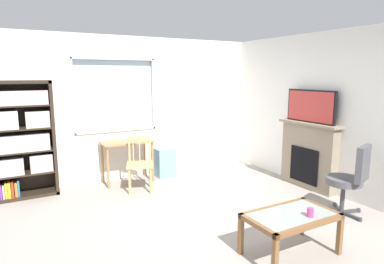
{
  "coord_description": "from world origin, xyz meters",
  "views": [
    {
      "loc": [
        -2.02,
        -3.4,
        1.92
      ],
      "look_at": [
        0.34,
        0.83,
        1.07
      ],
      "focal_mm": 31.03,
      "sensor_mm": 36.0,
      "label": 1
    }
  ],
  "objects_px": {
    "fireplace": "(308,155)",
    "office_chair": "(351,177)",
    "wooden_chair": "(140,163)",
    "tv": "(311,106)",
    "plastic_drawer_unit": "(164,162)",
    "coffee_table": "(291,220)",
    "desk_under_window": "(127,148)",
    "sippy_cup": "(310,212)",
    "bookshelf": "(22,137)"
  },
  "relations": [
    {
      "from": "plastic_drawer_unit",
      "to": "sippy_cup",
      "type": "xyz_separation_m",
      "value": [
        0.13,
        -3.4,
        0.23
      ]
    },
    {
      "from": "desk_under_window",
      "to": "plastic_drawer_unit",
      "type": "height_order",
      "value": "desk_under_window"
    },
    {
      "from": "bookshelf",
      "to": "coffee_table",
      "type": "height_order",
      "value": "bookshelf"
    },
    {
      "from": "plastic_drawer_unit",
      "to": "fireplace",
      "type": "distance_m",
      "value": 2.62
    },
    {
      "from": "plastic_drawer_unit",
      "to": "coffee_table",
      "type": "height_order",
      "value": "plastic_drawer_unit"
    },
    {
      "from": "wooden_chair",
      "to": "tv",
      "type": "distance_m",
      "value": 2.98
    },
    {
      "from": "plastic_drawer_unit",
      "to": "tv",
      "type": "height_order",
      "value": "tv"
    },
    {
      "from": "desk_under_window",
      "to": "plastic_drawer_unit",
      "type": "distance_m",
      "value": 0.81
    },
    {
      "from": "tv",
      "to": "sippy_cup",
      "type": "bearing_deg",
      "value": -137.39
    },
    {
      "from": "wooden_chair",
      "to": "desk_under_window",
      "type": "bearing_deg",
      "value": 94.59
    },
    {
      "from": "plastic_drawer_unit",
      "to": "office_chair",
      "type": "relative_size",
      "value": 0.54
    },
    {
      "from": "fireplace",
      "to": "office_chair",
      "type": "xyz_separation_m",
      "value": [
        -0.43,
        -1.11,
        -0.01
      ]
    },
    {
      "from": "fireplace",
      "to": "tv",
      "type": "xyz_separation_m",
      "value": [
        -0.02,
        -0.0,
        0.83
      ]
    },
    {
      "from": "bookshelf",
      "to": "tv",
      "type": "xyz_separation_m",
      "value": [
        4.22,
        -1.87,
        0.45
      ]
    },
    {
      "from": "bookshelf",
      "to": "tv",
      "type": "height_order",
      "value": "bookshelf"
    },
    {
      "from": "wooden_chair",
      "to": "office_chair",
      "type": "xyz_separation_m",
      "value": [
        2.13,
        -2.36,
        0.09
      ]
    },
    {
      "from": "fireplace",
      "to": "coffee_table",
      "type": "xyz_separation_m",
      "value": [
        -1.86,
        -1.44,
        -0.18
      ]
    },
    {
      "from": "plastic_drawer_unit",
      "to": "office_chair",
      "type": "xyz_separation_m",
      "value": [
        1.44,
        -2.93,
        0.29
      ]
    },
    {
      "from": "coffee_table",
      "to": "wooden_chair",
      "type": "bearing_deg",
      "value": 104.54
    },
    {
      "from": "desk_under_window",
      "to": "sippy_cup",
      "type": "bearing_deg",
      "value": -75.52
    },
    {
      "from": "coffee_table",
      "to": "sippy_cup",
      "type": "height_order",
      "value": "sippy_cup"
    },
    {
      "from": "fireplace",
      "to": "sippy_cup",
      "type": "bearing_deg",
      "value": -137.69
    },
    {
      "from": "wooden_chair",
      "to": "coffee_table",
      "type": "xyz_separation_m",
      "value": [
        0.7,
        -2.69,
        -0.08
      ]
    },
    {
      "from": "wooden_chair",
      "to": "coffee_table",
      "type": "bearing_deg",
      "value": -75.46
    },
    {
      "from": "plastic_drawer_unit",
      "to": "sippy_cup",
      "type": "relative_size",
      "value": 5.97
    },
    {
      "from": "bookshelf",
      "to": "office_chair",
      "type": "xyz_separation_m",
      "value": [
        3.81,
        -2.98,
        -0.4
      ]
    },
    {
      "from": "fireplace",
      "to": "sippy_cup",
      "type": "relative_size",
      "value": 12.88
    },
    {
      "from": "bookshelf",
      "to": "plastic_drawer_unit",
      "type": "height_order",
      "value": "bookshelf"
    },
    {
      "from": "desk_under_window",
      "to": "tv",
      "type": "distance_m",
      "value": 3.22
    },
    {
      "from": "plastic_drawer_unit",
      "to": "office_chair",
      "type": "height_order",
      "value": "office_chair"
    },
    {
      "from": "plastic_drawer_unit",
      "to": "fireplace",
      "type": "height_order",
      "value": "fireplace"
    },
    {
      "from": "plastic_drawer_unit",
      "to": "office_chair",
      "type": "bearing_deg",
      "value": -63.78
    },
    {
      "from": "tv",
      "to": "coffee_table",
      "type": "height_order",
      "value": "tv"
    },
    {
      "from": "office_chair",
      "to": "bookshelf",
      "type": "bearing_deg",
      "value": 141.94
    },
    {
      "from": "wooden_chair",
      "to": "tv",
      "type": "bearing_deg",
      "value": -26.23
    },
    {
      "from": "tv",
      "to": "office_chair",
      "type": "distance_m",
      "value": 1.45
    },
    {
      "from": "wooden_chair",
      "to": "plastic_drawer_unit",
      "type": "relative_size",
      "value": 1.67
    },
    {
      "from": "office_chair",
      "to": "coffee_table",
      "type": "distance_m",
      "value": 1.48
    },
    {
      "from": "plastic_drawer_unit",
      "to": "desk_under_window",
      "type": "bearing_deg",
      "value": -176.09
    },
    {
      "from": "fireplace",
      "to": "wooden_chair",
      "type": "bearing_deg",
      "value": 153.93
    },
    {
      "from": "bookshelf",
      "to": "desk_under_window",
      "type": "bearing_deg",
      "value": -3.7
    },
    {
      "from": "tv",
      "to": "office_chair",
      "type": "relative_size",
      "value": 0.96
    },
    {
      "from": "bookshelf",
      "to": "sippy_cup",
      "type": "bearing_deg",
      "value": -54.08
    },
    {
      "from": "sippy_cup",
      "to": "wooden_chair",
      "type": "bearing_deg",
      "value": 106.21
    },
    {
      "from": "fireplace",
      "to": "tv",
      "type": "distance_m",
      "value": 0.83
    },
    {
      "from": "tv",
      "to": "office_chair",
      "type": "xyz_separation_m",
      "value": [
        -0.41,
        -1.11,
        -0.84
      ]
    },
    {
      "from": "office_chair",
      "to": "plastic_drawer_unit",
      "type": "bearing_deg",
      "value": 116.22
    },
    {
      "from": "bookshelf",
      "to": "office_chair",
      "type": "height_order",
      "value": "bookshelf"
    },
    {
      "from": "desk_under_window",
      "to": "coffee_table",
      "type": "bearing_deg",
      "value": -77.02
    },
    {
      "from": "bookshelf",
      "to": "fireplace",
      "type": "bearing_deg",
      "value": -23.86
    }
  ]
}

